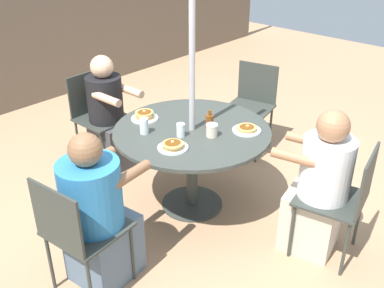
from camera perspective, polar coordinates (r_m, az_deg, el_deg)
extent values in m
plane|color=tan|center=(3.97, 0.00, -7.62)|extent=(12.00, 12.00, 0.00)
cube|color=brown|center=(5.93, -22.97, 11.92)|extent=(10.00, 0.06, 1.76)
cylinder|color=#383D38|center=(3.96, 0.00, -7.53)|extent=(0.53, 0.53, 0.01)
cylinder|color=#383D38|center=(3.77, 0.00, -3.29)|extent=(0.09, 0.09, 0.70)
cylinder|color=#383D38|center=(3.60, 0.00, 1.68)|extent=(1.27, 1.27, 0.03)
cylinder|color=#ADADB2|center=(3.40, 0.00, 9.59)|extent=(0.05, 0.05, 2.48)
cylinder|color=#333833|center=(3.38, 12.54, -10.73)|extent=(0.02, 0.02, 0.46)
cylinder|color=#333833|center=(3.68, 14.56, -7.42)|extent=(0.02, 0.02, 0.46)
cylinder|color=#333833|center=(3.32, 18.85, -12.54)|extent=(0.02, 0.02, 0.46)
cylinder|color=#333833|center=(3.63, 20.33, -9.01)|extent=(0.02, 0.02, 0.46)
cube|color=#333833|center=(3.36, 17.14, -6.59)|extent=(0.53, 0.53, 0.02)
cube|color=#333833|center=(3.22, 21.34, -4.43)|extent=(0.42, 0.10, 0.41)
cube|color=beige|center=(3.52, 14.79, -9.35)|extent=(0.41, 0.44, 0.46)
cylinder|color=white|center=(3.25, 16.68, -3.08)|extent=(0.36, 0.36, 0.46)
sphere|color=#A3704C|center=(3.10, 17.51, 2.18)|extent=(0.22, 0.22, 0.22)
cylinder|color=#A3704C|center=(3.12, 12.82, -1.69)|extent=(0.13, 0.32, 0.07)
cylinder|color=#A3704C|center=(3.37, 14.48, 0.44)|extent=(0.13, 0.32, 0.07)
cylinder|color=#333833|center=(4.52, 8.19, 0.31)|extent=(0.02, 0.02, 0.46)
cylinder|color=#333833|center=(4.65, 3.86, 1.41)|extent=(0.02, 0.02, 0.46)
cylinder|color=#333833|center=(4.84, 9.93, 2.13)|extent=(0.02, 0.02, 0.46)
cylinder|color=#333833|center=(4.96, 5.83, 3.12)|extent=(0.02, 0.02, 0.46)
cube|color=#333833|center=(4.64, 7.12, 4.45)|extent=(0.53, 0.53, 0.02)
cube|color=#333833|center=(4.74, 8.33, 7.72)|extent=(0.11, 0.42, 0.41)
cylinder|color=#333833|center=(4.54, -7.58, 0.52)|extent=(0.02, 0.02, 0.46)
cylinder|color=#333833|center=(4.33, -11.29, -1.25)|extent=(0.02, 0.02, 0.46)
cylinder|color=#333833|center=(4.81, -10.65, 1.89)|extent=(0.02, 0.02, 0.46)
cylinder|color=#333833|center=(4.61, -14.28, 0.29)|extent=(0.02, 0.02, 0.46)
cube|color=#333833|center=(4.46, -11.23, 3.15)|extent=(0.46, 0.46, 0.02)
cube|color=#333833|center=(4.54, -13.20, 6.33)|extent=(0.43, 0.03, 0.41)
cube|color=#3D3D42|center=(4.49, -10.06, -0.02)|extent=(0.33, 0.36, 0.46)
cylinder|color=black|center=(4.33, -10.99, 5.55)|extent=(0.34, 0.34, 0.45)
sphere|color=#DBA884|center=(4.22, -11.39, 9.59)|extent=(0.21, 0.21, 0.21)
cylinder|color=#DBA884|center=(4.23, -7.96, 6.76)|extent=(0.08, 0.34, 0.07)
cylinder|color=#DBA884|center=(4.07, -10.80, 5.66)|extent=(0.08, 0.34, 0.07)
cylinder|color=#333833|center=(3.38, -12.45, -10.81)|extent=(0.02, 0.02, 0.46)
cylinder|color=#333833|center=(3.16, -7.60, -13.53)|extent=(0.02, 0.02, 0.46)
cylinder|color=#333833|center=(3.21, -17.56, -14.05)|extent=(0.02, 0.02, 0.46)
cylinder|color=#333833|center=(2.97, -12.81, -17.30)|extent=(0.02, 0.02, 0.46)
cube|color=#333833|center=(3.02, -13.09, -10.42)|extent=(0.50, 0.50, 0.02)
cube|color=#333833|center=(2.79, -16.86, -9.05)|extent=(0.07, 0.43, 0.41)
cube|color=slate|center=(3.23, -11.03, -12.77)|extent=(0.46, 0.42, 0.46)
cylinder|color=teal|center=(2.92, -12.70, -6.39)|extent=(0.40, 0.40, 0.47)
sphere|color=brown|center=(2.75, -13.41, -0.73)|extent=(0.21, 0.21, 0.21)
cylinder|color=brown|center=(3.07, -12.19, -2.00)|extent=(0.33, 0.11, 0.07)
cylinder|color=brown|center=(2.87, -7.82, -3.91)|extent=(0.33, 0.11, 0.07)
cylinder|color=white|center=(3.78, -6.03, 3.25)|extent=(0.23, 0.23, 0.01)
cylinder|color=tan|center=(3.78, -6.11, 3.43)|extent=(0.14, 0.14, 0.01)
cylinder|color=tan|center=(3.77, -6.05, 3.62)|extent=(0.15, 0.15, 0.01)
cylinder|color=tan|center=(3.76, -6.12, 3.76)|extent=(0.15, 0.15, 0.01)
cylinder|color=tan|center=(3.77, -6.08, 3.99)|extent=(0.15, 0.15, 0.01)
ellipsoid|color=brown|center=(3.76, -6.08, 4.08)|extent=(0.12, 0.11, 0.00)
cube|color=#F4E084|center=(3.76, -6.08, 4.19)|extent=(0.03, 0.03, 0.01)
cylinder|color=white|center=(3.31, -2.44, -0.46)|extent=(0.23, 0.23, 0.01)
cylinder|color=tan|center=(3.30, -2.51, -0.29)|extent=(0.15, 0.15, 0.01)
cylinder|color=tan|center=(3.30, -2.39, -0.09)|extent=(0.16, 0.16, 0.01)
cylinder|color=tan|center=(3.28, -2.45, 0.01)|extent=(0.16, 0.16, 0.01)
ellipsoid|color=brown|center=(3.29, -2.46, 0.19)|extent=(0.12, 0.11, 0.00)
cube|color=#F4E084|center=(3.29, -2.51, 0.32)|extent=(0.03, 0.03, 0.01)
cylinder|color=white|center=(3.58, 6.95, 1.74)|extent=(0.23, 0.23, 0.01)
cylinder|color=tan|center=(3.59, 6.96, 1.96)|extent=(0.16, 0.16, 0.01)
cylinder|color=tan|center=(3.58, 7.00, 2.09)|extent=(0.16, 0.16, 0.01)
ellipsoid|color=brown|center=(3.57, 6.98, 2.20)|extent=(0.12, 0.11, 0.00)
cube|color=#F4E084|center=(3.57, 7.06, 2.32)|extent=(0.03, 0.03, 0.01)
cylinder|color=brown|center=(3.61, 2.24, 2.95)|extent=(0.06, 0.06, 0.10)
cylinder|color=brown|center=(3.58, 2.26, 4.00)|extent=(0.03, 0.03, 0.04)
torus|color=brown|center=(3.63, 2.54, 3.31)|extent=(0.05, 0.01, 0.05)
cylinder|color=beige|center=(3.46, 2.53, 1.69)|extent=(0.09, 0.09, 0.09)
cylinder|color=white|center=(3.44, 2.55, 2.44)|extent=(0.09, 0.09, 0.01)
cylinder|color=silver|center=(3.52, -6.11, 2.30)|extent=(0.07, 0.07, 0.13)
cylinder|color=silver|center=(3.46, -1.45, 1.78)|extent=(0.07, 0.07, 0.11)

